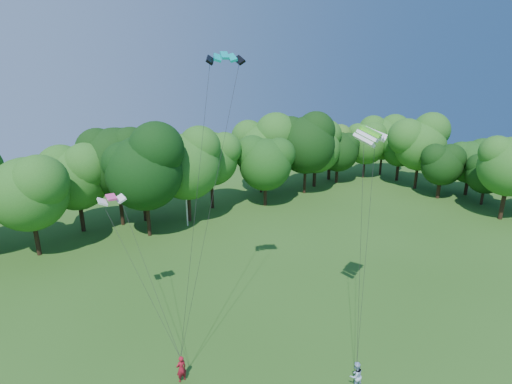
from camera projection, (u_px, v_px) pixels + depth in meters
utility_pole at (186, 197)px, 49.95m from camera, size 1.48×0.18×7.37m
kite_flyer_left at (181, 369)px, 25.59m from camera, size 0.70×0.47×1.88m
kite_flyer_right at (356, 375)px, 25.02m from camera, size 1.04×0.87×1.91m
kite_teal at (225, 55)px, 25.53m from camera, size 2.61×1.89×0.54m
kite_green at (371, 132)px, 25.20m from camera, size 3.39×2.44×0.71m
kite_pink at (111, 197)px, 29.09m from camera, size 1.98×1.03×0.30m
tree_back_center at (144, 165)px, 45.56m from camera, size 9.58×9.58×13.93m
tree_back_east at (331, 141)px, 70.02m from camera, size 7.76×7.76×11.28m
tree_flank_east at (472, 154)px, 61.47m from camera, size 7.22×7.22×10.51m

